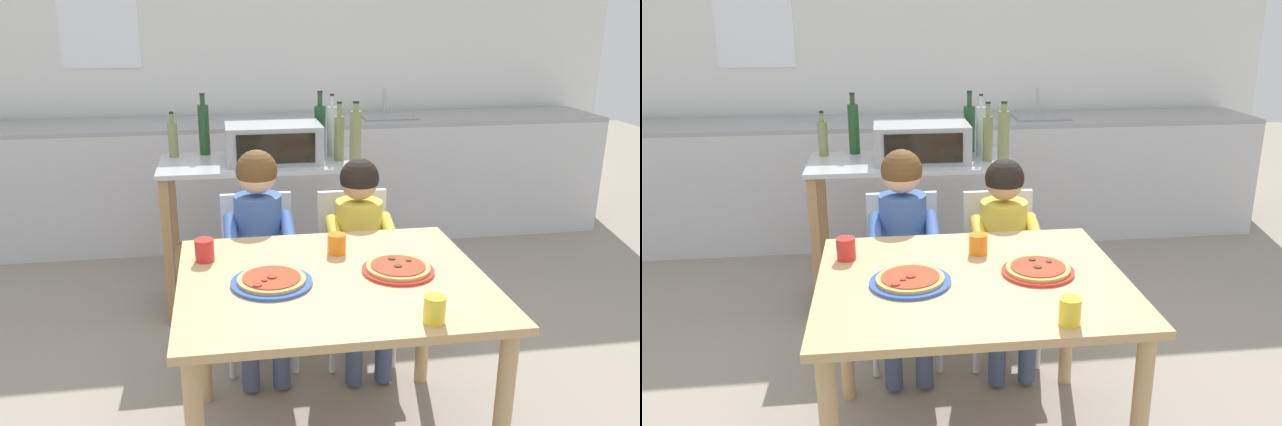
{
  "view_description": "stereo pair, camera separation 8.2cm",
  "coord_description": "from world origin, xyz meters",
  "views": [
    {
      "loc": [
        -0.38,
        -2.08,
        1.68
      ],
      "look_at": [
        0.0,
        0.3,
        0.89
      ],
      "focal_mm": 35.49,
      "sensor_mm": 36.0,
      "label": 1
    },
    {
      "loc": [
        -0.3,
        -2.09,
        1.68
      ],
      "look_at": [
        0.0,
        0.3,
        0.89
      ],
      "focal_mm": 35.49,
      "sensor_mm": 36.0,
      "label": 2
    }
  ],
  "objects": [
    {
      "name": "bottle_brown_beer",
      "position": [
        0.33,
        1.19,
        1.02
      ],
      "size": [
        0.06,
        0.06,
        0.35
      ],
      "color": "olive",
      "rests_on": "kitchen_island_cart"
    },
    {
      "name": "dining_table",
      "position": [
        0.0,
        0.0,
        0.64
      ],
      "size": [
        1.12,
        0.95,
        0.74
      ],
      "color": "tan",
      "rests_on": "ground"
    },
    {
      "name": "bottle_tall_green_wine",
      "position": [
        0.2,
        1.56,
        1.01
      ],
      "size": [
        0.07,
        0.07,
        0.36
      ],
      "color": "#1E4723",
      "rests_on": "kitchen_island_cart"
    },
    {
      "name": "kitchen_counter",
      "position": [
        0.0,
        2.52,
        0.45
      ],
      "size": [
        4.98,
        0.6,
        1.09
      ],
      "color": "silver",
      "rests_on": "ground"
    },
    {
      "name": "pizza_plate_blue_rimmed",
      "position": [
        -0.23,
        -0.02,
        0.75
      ],
      "size": [
        0.29,
        0.29,
        0.03
      ],
      "color": "#3356B7",
      "rests_on": "dining_table"
    },
    {
      "name": "dining_chair_left",
      "position": [
        -0.23,
        0.77,
        0.48
      ],
      "size": [
        0.36,
        0.36,
        0.81
      ],
      "color": "silver",
      "rests_on": "ground"
    },
    {
      "name": "bottle_dark_olive_oil",
      "position": [
        0.25,
        1.44,
        1.01
      ],
      "size": [
        0.06,
        0.06,
        0.35
      ],
      "color": "#ADB7B2",
      "rests_on": "kitchen_island_cart"
    },
    {
      "name": "bottle_clear_vinegar",
      "position": [
        0.27,
        1.32,
        1.0
      ],
      "size": [
        0.05,
        0.05,
        0.33
      ],
      "color": "olive",
      "rests_on": "kitchen_island_cart"
    },
    {
      "name": "drinking_cup_orange",
      "position": [
        0.06,
        0.23,
        0.78
      ],
      "size": [
        0.07,
        0.07,
        0.08
      ],
      "primitive_type": "cylinder",
      "color": "orange",
      "rests_on": "dining_table"
    },
    {
      "name": "drinking_cup_red",
      "position": [
        -0.46,
        0.24,
        0.79
      ],
      "size": [
        0.07,
        0.07,
        0.09
      ],
      "primitive_type": "cylinder",
      "color": "red",
      "rests_on": "dining_table"
    },
    {
      "name": "child_in_blue_striped_shirt",
      "position": [
        -0.23,
        0.65,
        0.68
      ],
      "size": [
        0.32,
        0.42,
        1.05
      ],
      "color": "#424C6B",
      "rests_on": "ground"
    },
    {
      "name": "bottle_squat_spirits",
      "position": [
        -0.47,
        1.59,
        1.01
      ],
      "size": [
        0.06,
        0.06,
        0.35
      ],
      "color": "#1E4723",
      "rests_on": "kitchen_island_cart"
    },
    {
      "name": "pizza_plate_red_rimmed",
      "position": [
        0.25,
        0.01,
        0.75
      ],
      "size": [
        0.27,
        0.27,
        0.03
      ],
      "color": "red",
      "rests_on": "dining_table"
    },
    {
      "name": "drinking_cup_yellow",
      "position": [
        0.25,
        -0.39,
        0.79
      ],
      "size": [
        0.07,
        0.07,
        0.09
      ],
      "primitive_type": "cylinder",
      "color": "yellow",
      "rests_on": "dining_table"
    },
    {
      "name": "toaster_oven",
      "position": [
        -0.09,
        1.35,
        0.97
      ],
      "size": [
        0.52,
        0.34,
        0.21
      ],
      "color": "#999BA0",
      "rests_on": "kitchen_island_cart"
    },
    {
      "name": "ground_plane",
      "position": [
        0.0,
        1.15,
        0.0
      ],
      "size": [
        11.46,
        11.46,
        0.0
      ],
      "primitive_type": "plane",
      "color": "gray"
    },
    {
      "name": "dining_chair_right",
      "position": [
        0.25,
        0.75,
        0.48
      ],
      "size": [
        0.36,
        0.36,
        0.81
      ],
      "color": "silver",
      "rests_on": "ground"
    },
    {
      "name": "kitchen_island_cart",
      "position": [
        -0.15,
        1.38,
        0.58
      ],
      "size": [
        1.14,
        0.54,
        0.86
      ],
      "color": "#B7BABF",
      "rests_on": "ground"
    },
    {
      "name": "bottle_slim_sauce",
      "position": [
        -0.65,
        1.55,
        0.97
      ],
      "size": [
        0.05,
        0.05,
        0.26
      ],
      "color": "olive",
      "rests_on": "kitchen_island_cart"
    },
    {
      "name": "back_wall_tiled",
      "position": [
        -0.0,
        2.93,
        1.35
      ],
      "size": [
        5.54,
        0.13,
        2.7
      ],
      "color": "white",
      "rests_on": "ground"
    },
    {
      "name": "child_in_yellow_shirt",
      "position": [
        0.25,
        0.62,
        0.64
      ],
      "size": [
        0.32,
        0.42,
        1.0
      ],
      "color": "#424C6B",
      "rests_on": "ground"
    }
  ]
}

